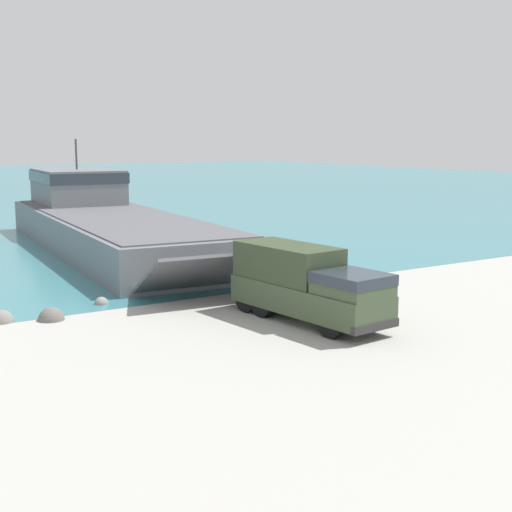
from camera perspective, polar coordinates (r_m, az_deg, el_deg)
ground_plane at (r=31.43m, az=3.82°, el=-4.42°), size 240.00×240.00×0.00m
landing_craft at (r=51.35m, az=-11.91°, el=2.81°), size 11.09×34.09×7.49m
military_truck at (r=29.38m, az=4.07°, el=-2.24°), size 3.05×7.83×3.07m
soldier_on_ramp at (r=30.37m, az=9.78°, el=-3.15°), size 0.26×0.45×1.68m
moored_boat_a at (r=85.17m, az=-13.77°, el=4.40°), size 5.93×6.73×1.69m
mooring_bollard at (r=37.18m, az=5.85°, el=-1.66°), size 0.34×0.34×0.75m
shoreline_rock_a at (r=33.44m, az=-12.25°, el=-3.77°), size 0.65×0.65×0.65m
shoreline_rock_b at (r=31.34m, az=-19.70°, el=-4.99°), size 1.03×1.03×1.03m
shoreline_rock_d at (r=31.02m, az=-16.05°, el=-4.95°), size 1.09×1.09×1.09m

